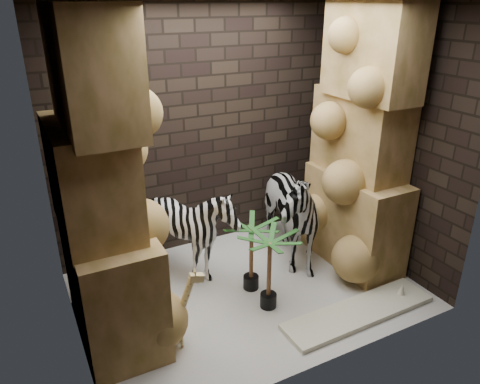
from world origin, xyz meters
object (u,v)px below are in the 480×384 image
palm_back (269,271)px  surfboard (359,312)px  palm_front (251,256)px  zebra_right (282,202)px  giraffe_toy (168,312)px  zebra_left (192,236)px

palm_back → surfboard: palm_back is taller
palm_front → surfboard: bearing=-50.3°
palm_front → palm_back: size_ratio=0.96×
zebra_right → giraffe_toy: bearing=-145.8°
giraffe_toy → zebra_left: bearing=65.4°
zebra_right → surfboard: bearing=-76.2°
surfboard → giraffe_toy: bearing=166.1°
palm_front → surfboard: palm_front is taller
zebra_left → surfboard: bearing=-32.5°
surfboard → palm_back: bearing=143.6°
zebra_right → surfboard: 1.48m
zebra_right → giraffe_toy: size_ratio=1.91×
zebra_left → palm_back: 0.99m
giraffe_toy → palm_front: 1.19m
zebra_right → palm_back: bearing=-121.4°
zebra_right → palm_front: zebra_right is taller
zebra_left → giraffe_toy: 1.16m
surfboard → zebra_right: bearing=95.4°
surfboard → zebra_left: bearing=130.3°
zebra_right → palm_back: zebra_right is taller
zebra_right → zebra_left: bearing=-178.6°
giraffe_toy → surfboard: (1.84, -0.43, -0.37)m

